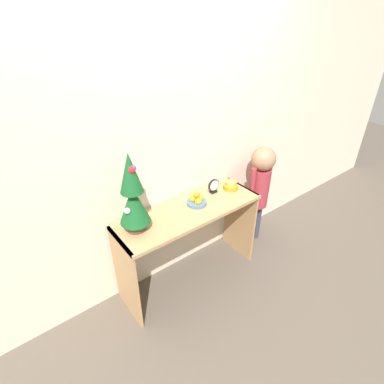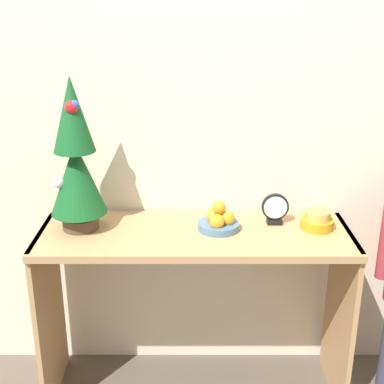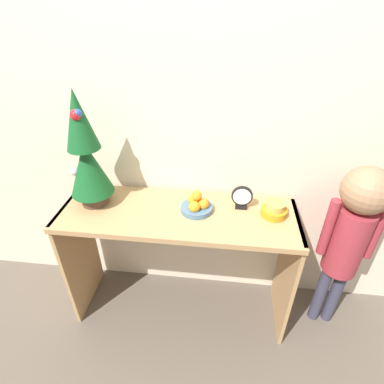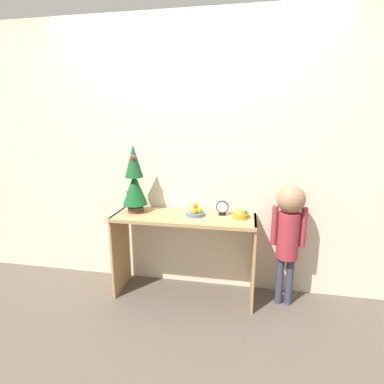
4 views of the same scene
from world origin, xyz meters
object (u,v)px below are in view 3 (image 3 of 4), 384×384
object	(u,v)px
mini_tree	(86,154)
singing_bowl	(274,210)
fruit_bowl	(197,205)
desk_clock	(242,198)
child_figure	(352,229)

from	to	relation	value
mini_tree	singing_bowl	size ratio (longest dim) A/B	4.66
fruit_bowl	desk_clock	size ratio (longest dim) A/B	1.28
fruit_bowl	desk_clock	world-z (taller)	desk_clock
fruit_bowl	child_figure	xyz separation A→B (m)	(0.80, -0.00, -0.08)
fruit_bowl	singing_bowl	distance (m)	0.40
singing_bowl	child_figure	bearing A→B (deg)	-1.73
child_figure	singing_bowl	bearing A→B (deg)	178.27
mini_tree	fruit_bowl	distance (m)	0.62
mini_tree	fruit_bowl	size ratio (longest dim) A/B	3.65
fruit_bowl	singing_bowl	bearing A→B (deg)	1.28
singing_bowl	child_figure	size ratio (longest dim) A/B	0.12
singing_bowl	child_figure	distance (m)	0.41
fruit_bowl	child_figure	size ratio (longest dim) A/B	0.16
mini_tree	child_figure	bearing A→B (deg)	-0.60
mini_tree	child_figure	world-z (taller)	mini_tree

